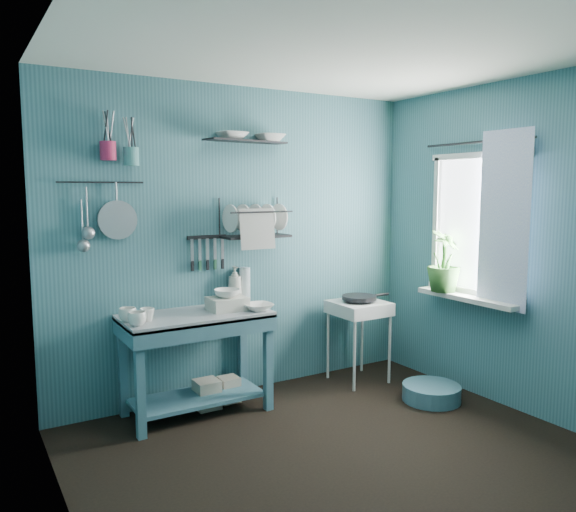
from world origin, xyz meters
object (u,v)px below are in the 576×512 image
work_counter (196,363)px  mug_mid (147,315)px  utensil_cup_magenta (108,151)px  colander (118,220)px  potted_plant (444,261)px  mug_right (128,315)px  soap_bottle (235,285)px  mug_left (137,319)px  hotplate_stand (358,341)px  utensil_cup_teal (131,157)px  dish_rack (255,218)px  water_bottle (245,284)px  storage_tin_small (229,389)px  wash_tub (227,304)px  storage_tin_large (207,394)px  floor_basin (431,393)px  frying_pan (359,297)px

work_counter → mug_mid: (-0.38, -0.06, 0.43)m
utensil_cup_magenta → colander: (0.06, 0.03, -0.48)m
work_counter → potted_plant: potted_plant is taller
mug_right → soap_bottle: (0.92, 0.20, 0.10)m
mug_left → mug_mid: (0.10, 0.10, -0.00)m
hotplate_stand → mug_left: bearing=-177.1°
utensil_cup_teal → mug_left: bearing=-104.8°
mug_mid → dish_rack: size_ratio=0.18×
water_bottle → hotplate_stand: bearing=-15.7°
mug_mid → hotplate_stand: 1.93m
mug_left → dish_rack: 1.28m
colander → storage_tin_small: colander is taller
utensil_cup_magenta → storage_tin_small: size_ratio=0.65×
mug_right → wash_tub: size_ratio=0.44×
mug_right → hotplate_stand: (1.99, -0.05, -0.46)m
potted_plant → utensil_cup_magenta: bearing=163.9°
mug_left → storage_tin_large: mug_left is taller
mug_right → storage_tin_large: (0.60, 0.05, -0.71)m
utensil_cup_teal → potted_plant: 2.63m
mug_mid → floor_basin: mug_mid is taller
wash_tub → soap_bottle: soap_bottle is taller
storage_tin_small → colander: bearing=169.8°
mug_right → dish_rack: size_ratio=0.22×
mug_mid → hotplate_stand: mug_mid is taller
mug_mid → colander: (-0.11, 0.28, 0.65)m
work_counter → soap_bottle: soap_bottle is taller
mug_mid → utensil_cup_magenta: utensil_cup_magenta is taller
dish_rack → utensil_cup_teal: 1.07m
mug_mid → dish_rack: bearing=11.9°
mug_mid → water_bottle: water_bottle is taller
mug_right → frying_pan: bearing=-1.5°
mug_right → hotplate_stand: mug_right is taller
storage_tin_small → utensil_cup_magenta: bearing=172.4°
soap_bottle → utensil_cup_magenta: 1.41m
mug_left → utensil_cup_magenta: size_ratio=0.95×
work_counter → utensil_cup_magenta: (-0.55, 0.19, 1.57)m
wash_tub → utensil_cup_magenta: bearing=165.0°
work_counter → frying_pan: 1.54m
dish_rack → potted_plant: bearing=-21.6°
hotplate_stand → storage_tin_small: size_ratio=3.54×
storage_tin_large → potted_plant: bearing=-17.4°
mug_mid → storage_tin_small: bearing=11.6°
water_bottle → frying_pan: 1.02m
floor_basin → dish_rack: bearing=141.8°
colander → floor_basin: size_ratio=0.61×
storage_tin_large → water_bottle: bearing=22.0°
frying_pan → storage_tin_large: size_ratio=1.36×
water_bottle → dish_rack: dish_rack is taller
utensil_cup_magenta → colander: bearing=28.4°
frying_pan → floor_basin: (0.21, -0.68, -0.68)m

